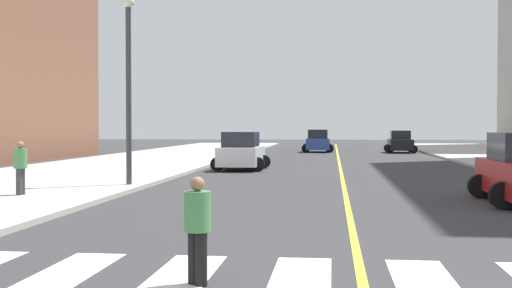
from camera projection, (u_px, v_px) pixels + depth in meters
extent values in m
cube|color=#B2ADA3|center=(34.00, 182.00, 26.76)|extent=(10.00, 120.00, 0.15)
cube|color=silver|center=(56.00, 279.00, 10.00)|extent=(0.90, 4.00, 0.01)
cube|color=silver|center=(175.00, 282.00, 9.80)|extent=(0.90, 4.00, 0.01)
cube|color=silver|center=(299.00, 286.00, 9.60)|extent=(0.90, 4.00, 0.01)
cube|color=yellow|center=(339.00, 160.00, 45.26)|extent=(0.16, 80.00, 0.01)
cube|color=#2D479E|center=(318.00, 144.00, 59.36)|extent=(2.11, 4.48, 0.95)
cube|color=#1E2328|center=(318.00, 134.00, 59.07)|extent=(1.74, 2.26, 0.80)
cylinder|color=black|center=(329.00, 148.00, 60.64)|extent=(0.72, 0.25, 0.72)
cylinder|color=black|center=(306.00, 148.00, 60.83)|extent=(0.72, 0.25, 0.72)
cylinder|color=black|center=(330.00, 149.00, 57.91)|extent=(0.72, 0.25, 0.72)
cylinder|color=black|center=(306.00, 149.00, 58.09)|extent=(0.72, 0.25, 0.72)
cube|color=black|center=(400.00, 145.00, 57.90)|extent=(2.02, 4.31, 0.91)
cube|color=#1E2328|center=(400.00, 135.00, 58.13)|extent=(1.67, 2.17, 0.77)
cylinder|color=black|center=(390.00, 149.00, 56.73)|extent=(0.70, 0.24, 0.69)
cylinder|color=black|center=(414.00, 149.00, 56.47)|extent=(0.70, 0.24, 0.69)
cylinder|color=black|center=(388.00, 148.00, 59.35)|extent=(0.70, 0.24, 0.69)
cylinder|color=black|center=(411.00, 148.00, 59.09)|extent=(0.70, 0.24, 0.69)
cube|color=silver|center=(242.00, 156.00, 35.21)|extent=(2.04, 4.45, 0.95)
cube|color=#1E2328|center=(241.00, 140.00, 34.93)|extent=(1.71, 2.23, 0.80)
cylinder|color=black|center=(264.00, 162.00, 36.46)|extent=(0.72, 0.24, 0.72)
cylinder|color=black|center=(226.00, 161.00, 36.71)|extent=(0.72, 0.24, 0.72)
cylinder|color=black|center=(258.00, 165.00, 33.74)|extent=(0.72, 0.24, 0.72)
cylinder|color=black|center=(217.00, 164.00, 33.98)|extent=(0.72, 0.24, 0.72)
cylinder|color=black|center=(503.00, 196.00, 18.45)|extent=(0.75, 0.25, 0.75)
cylinder|color=black|center=(480.00, 186.00, 21.31)|extent=(0.75, 0.25, 0.75)
cylinder|color=black|center=(194.00, 258.00, 9.69)|extent=(0.18, 0.18, 0.77)
cylinder|color=black|center=(201.00, 259.00, 9.58)|extent=(0.18, 0.18, 0.77)
cylinder|color=#47844C|center=(197.00, 211.00, 9.62)|extent=(0.38, 0.38, 0.58)
sphere|color=#936B4C|center=(197.00, 184.00, 9.61)|extent=(0.21, 0.21, 0.21)
cylinder|color=#38383D|center=(19.00, 182.00, 20.80)|extent=(0.19, 0.19, 0.82)
cylinder|color=#38383D|center=(22.00, 181.00, 20.97)|extent=(0.19, 0.19, 0.82)
cylinder|color=#47844C|center=(20.00, 158.00, 20.86)|extent=(0.41, 0.41, 0.62)
sphere|color=#936B4C|center=(20.00, 145.00, 20.85)|extent=(0.22, 0.22, 0.22)
cylinder|color=#38383D|center=(129.00, 95.00, 24.57)|extent=(0.20, 0.20, 6.48)
sphere|color=silver|center=(128.00, 2.00, 24.48)|extent=(0.44, 0.44, 0.44)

